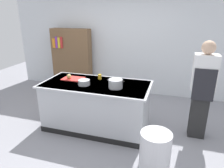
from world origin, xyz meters
The scene contains 11 objects.
ground_plane centered at (0.00, 0.00, 0.00)m, with size 10.00×10.00×0.00m, color gray.
back_wall centered at (0.00, 2.10, 1.50)m, with size 6.40×0.12×3.00m, color silver.
counter_island centered at (0.00, 0.00, 0.47)m, with size 1.98×0.98×0.90m.
cutting_board centered at (-0.51, 0.11, 0.91)m, with size 0.40×0.28×0.02m, color red.
onion centered at (-0.57, 0.06, 0.97)m, with size 0.09×0.09×0.09m, color tan.
stock_pot centered at (0.41, -0.10, 0.98)m, with size 0.31×0.24×0.15m.
mixing_bowl centered at (-0.17, -0.13, 0.95)m, with size 0.21×0.21×0.09m, color #B7BABF.
juice_cup centered at (-0.02, 0.26, 0.95)m, with size 0.07×0.07×0.10m, color yellow.
trash_bin centered at (1.20, -0.81, 0.29)m, with size 0.44×0.44×0.58m, color silver.
person_chef centered at (1.83, 0.25, 0.91)m, with size 0.38×0.25×1.72m.
bookshelf centered at (-1.42, 1.80, 0.85)m, with size 1.10×0.31×1.70m.
Camera 1 is at (1.33, -3.31, 2.16)m, focal length 33.20 mm.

